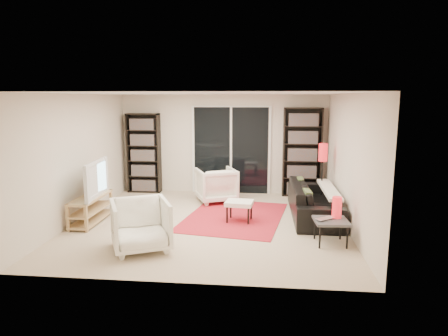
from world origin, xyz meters
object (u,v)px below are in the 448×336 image
Objects in this scene: side_table at (331,222)px; bookshelf_right at (302,152)px; bookshelf_left at (144,153)px; ottoman at (239,204)px; floor_lamp at (323,159)px; sofa at (314,201)px; armchair_front at (141,225)px; tv_stand at (91,209)px; armchair_back at (216,185)px.

bookshelf_right is at bearing 93.50° from side_table.
bookshelf_left is 3.40m from ottoman.
side_table is at bearing -93.68° from floor_lamp.
bookshelf_right reaches higher than sofa.
bookshelf_right is 2.42× the size of armchair_front.
floor_lamp is (0.14, 2.18, 0.70)m from side_table.
sofa is (0.11, -1.74, -0.72)m from bookshelf_right.
armchair_front is at bearing -131.90° from ottoman.
armchair_back reaches higher than tv_stand.
bookshelf_left reaches higher than armchair_front.
ottoman is at bearing 22.86° from armchair_front.
floor_lamp reaches higher than ottoman.
bookshelf_left is 4.37m from sofa.
floor_lamp is (4.46, 1.48, 0.79)m from tv_stand.
armchair_back is (2.17, 1.75, 0.12)m from tv_stand.
armchair_back is 1.56m from ottoman.
bookshelf_right is 1.88m from sofa.
bookshelf_right reaches higher than side_table.
armchair_front is at bearing -42.66° from tv_stand.
tv_stand is 0.54× the size of sofa.
armchair_front is (-2.76, -3.78, -0.66)m from bookshelf_right.
bookshelf_left reaches higher than floor_lamp.
ottoman is (1.42, 1.58, -0.05)m from armchair_front.
armchair_front is at bearing 52.38° from armchair_back.
tv_stand is at bearing 112.09° from armchair_front.
bookshelf_left is 5.21m from side_table.
bookshelf_left is 0.87× the size of sofa.
side_table is at bearing 108.58° from armchair_back.
bookshelf_left is 2.31× the size of armchair_back.
tv_stand is 2.79m from armchair_back.
sofa is 2.29m from armchair_back.
side_table is at bearing -14.51° from armchair_front.
floor_lamp reaches higher than sofa.
ottoman is (0.62, -1.43, -0.04)m from armchair_back.
bookshelf_right is 3.73× the size of side_table.
ottoman is (-1.34, -2.20, -0.71)m from bookshelf_right.
sofa reaches higher than ottoman.
armchair_back is (-2.07, 0.97, 0.06)m from sofa.
bookshelf_right is 0.93× the size of sofa.
sofa is at bearing 93.36° from side_table.
armchair_front is at bearing 124.85° from sofa.
floor_lamp is at bearing 150.41° from armchair_back.
bookshelf_right reaches higher than armchair_front.
armchair_front is at bearing -169.27° from side_table.
bookshelf_right is at bearing 58.61° from ottoman.
ottoman is (2.78, 0.32, 0.08)m from tv_stand.
tv_stand is 2.80m from ottoman.
tv_stand reaches higher than side_table.
armchair_back reaches higher than side_table.
tv_stand is 4.31m from sofa.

